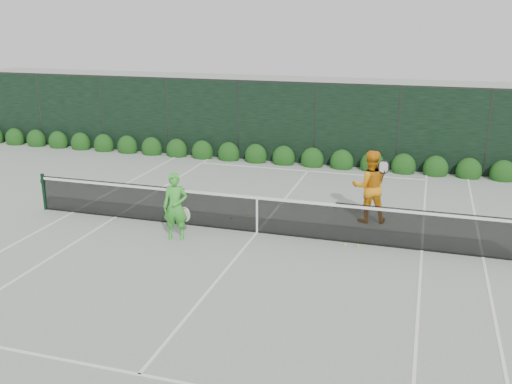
% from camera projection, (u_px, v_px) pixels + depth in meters
% --- Properties ---
extents(ground, '(80.00, 80.00, 0.00)m').
position_uv_depth(ground, '(257.00, 233.00, 14.75)').
color(ground, gray).
rests_on(ground, ground).
extents(tennis_net, '(12.90, 0.10, 1.07)m').
position_uv_depth(tennis_net, '(256.00, 213.00, 14.60)').
color(tennis_net, black).
rests_on(tennis_net, ground).
extents(player_woman, '(0.70, 0.53, 1.70)m').
position_uv_depth(player_woman, '(175.00, 207.00, 14.10)').
color(player_woman, green).
rests_on(player_woman, ground).
extents(player_man, '(1.13, 0.98, 1.98)m').
position_uv_depth(player_man, '(370.00, 186.00, 15.28)').
color(player_man, orange).
rests_on(player_man, ground).
extents(court_lines, '(11.03, 23.83, 0.01)m').
position_uv_depth(court_lines, '(257.00, 232.00, 14.75)').
color(court_lines, white).
rests_on(court_lines, ground).
extents(windscreen_fence, '(32.00, 21.07, 3.06)m').
position_uv_depth(windscreen_fence, '(220.00, 210.00, 11.82)').
color(windscreen_fence, black).
rests_on(windscreen_fence, ground).
extents(hedge_row, '(31.66, 0.65, 0.94)m').
position_uv_depth(hedge_row, '(312.00, 160.00, 21.22)').
color(hedge_row, '#11380F').
rests_on(hedge_row, ground).
extents(tennis_balls, '(5.31, 1.51, 0.07)m').
position_uv_depth(tennis_balls, '(268.00, 225.00, 15.17)').
color(tennis_balls, '#BFEE34').
rests_on(tennis_balls, ground).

